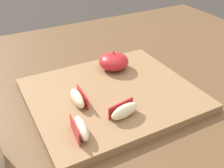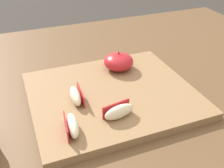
# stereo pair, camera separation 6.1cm
# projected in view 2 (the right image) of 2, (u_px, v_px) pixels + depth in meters

# --- Properties ---
(dining_table) EXTENTS (1.46, 0.91, 0.72)m
(dining_table) POSITION_uv_depth(u_px,v_px,m) (79.00, 118.00, 0.71)
(dining_table) COLOR brown
(dining_table) RESTS_ON ground_plane
(cutting_board) EXTENTS (0.37, 0.32, 0.02)m
(cutting_board) POSITION_uv_depth(u_px,v_px,m) (112.00, 95.00, 0.63)
(cutting_board) COLOR olive
(cutting_board) RESTS_ON dining_table
(apple_half_skin_up) EXTENTS (0.08, 0.08, 0.05)m
(apple_half_skin_up) POSITION_uv_depth(u_px,v_px,m) (119.00, 62.00, 0.71)
(apple_half_skin_up) COLOR #B21E23
(apple_half_skin_up) RESTS_ON cutting_board
(apple_wedge_front) EXTENTS (0.03, 0.07, 0.03)m
(apple_wedge_front) POSITION_uv_depth(u_px,v_px,m) (72.00, 126.00, 0.50)
(apple_wedge_front) COLOR beige
(apple_wedge_front) RESTS_ON cutting_board
(apple_wedge_middle) EXTENTS (0.03, 0.07, 0.03)m
(apple_wedge_middle) POSITION_uv_depth(u_px,v_px,m) (76.00, 96.00, 0.59)
(apple_wedge_middle) COLOR beige
(apple_wedge_middle) RESTS_ON cutting_board
(apple_wedge_right) EXTENTS (0.07, 0.03, 0.03)m
(apple_wedge_right) POSITION_uv_depth(u_px,v_px,m) (119.00, 111.00, 0.54)
(apple_wedge_right) COLOR beige
(apple_wedge_right) RESTS_ON cutting_board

